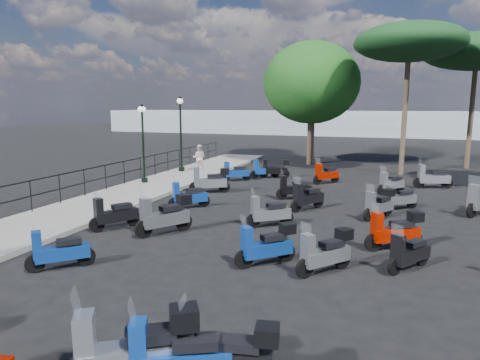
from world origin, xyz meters
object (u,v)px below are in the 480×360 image
(lamp_post_2, at_px, (181,129))
(scooter_29, at_px, (432,178))
(scooter_20, at_px, (409,254))
(scooter_3, at_px, (188,197))
(pine_0, at_px, (409,43))
(scooter_30, at_px, (264,170))
(scooter_14, at_px, (266,246))
(scooter_17, at_px, (326,174))
(pedestrian_far, at_px, (199,158))
(scooter_4, at_px, (210,181))
(scooter_13, at_px, (134,352))
(scooter_7, at_px, (176,360))
(scooter_21, at_px, (395,231))
(scooter_2, at_px, (114,215))
(broadleaf_tree, at_px, (312,83))
(scooter_1, at_px, (59,252))
(scooter_15, at_px, (269,213))
(pine_2, at_px, (314,69))
(scooter_12, at_px, (226,355))
(scooter_9, at_px, (307,198))
(scooter_5, at_px, (235,172))
(scooter_10, at_px, (294,189))
(scooter_22, at_px, (399,198))
(scooter_11, at_px, (275,169))
(scooter_19, at_px, (325,253))
(scooter_8, at_px, (165,216))
(lamp_post_1, at_px, (143,138))

(lamp_post_2, height_order, scooter_29, lamp_post_2)
(lamp_post_2, height_order, scooter_20, lamp_post_2)
(scooter_3, xyz_separation_m, pine_0, (7.55, 10.97, 6.56))
(pine_0, bearing_deg, scooter_30, -151.71)
(scooter_14, bearing_deg, scooter_17, -42.55)
(pedestrian_far, relative_size, scooter_20, 1.17)
(scooter_4, bearing_deg, scooter_17, -75.29)
(scooter_13, bearing_deg, scooter_7, -103.69)
(pine_0, bearing_deg, scooter_21, -91.43)
(scooter_2, xyz_separation_m, scooter_13, (4.90, -6.32, 0.10))
(scooter_20, height_order, broadleaf_tree, broadleaf_tree)
(scooter_1, bearing_deg, scooter_15, -80.81)
(scooter_21, distance_m, pine_2, 20.53)
(scooter_3, xyz_separation_m, scooter_12, (5.07, -9.03, 0.03))
(scooter_20, bearing_deg, scooter_9, -20.45)
(scooter_1, relative_size, scooter_5, 0.94)
(scooter_4, relative_size, pine_0, 0.21)
(scooter_9, bearing_deg, scooter_10, -30.64)
(scooter_20, bearing_deg, lamp_post_2, -7.78)
(scooter_4, bearing_deg, scooter_9, -137.18)
(scooter_20, relative_size, scooter_21, 0.86)
(scooter_22, bearing_deg, scooter_2, 86.09)
(scooter_7, relative_size, scooter_11, 1.02)
(scooter_2, bearing_deg, broadleaf_tree, -67.83)
(scooter_10, xyz_separation_m, scooter_19, (2.37, -7.38, 0.04))
(scooter_14, bearing_deg, scooter_19, -134.93)
(scooter_9, bearing_deg, scooter_12, 126.92)
(scooter_19, bearing_deg, scooter_4, -11.59)
(scooter_4, xyz_separation_m, scooter_17, (4.42, 3.99, -0.09))
(lamp_post_2, bearing_deg, scooter_20, -68.02)
(scooter_13, relative_size, scooter_14, 1.30)
(lamp_post_2, distance_m, scooter_29, 12.98)
(scooter_20, bearing_deg, scooter_22, -52.98)
(scooter_5, distance_m, scooter_15, 8.33)
(pedestrian_far, distance_m, scooter_8, 11.42)
(scooter_2, xyz_separation_m, scooter_3, (0.95, 3.19, -0.02))
(scooter_19, relative_size, scooter_20, 1.06)
(scooter_12, height_order, pine_2, pine_2)
(scooter_30, bearing_deg, lamp_post_2, 54.98)
(lamp_post_1, distance_m, scooter_20, 13.74)
(scooter_5, bearing_deg, scooter_22, -151.35)
(scooter_4, relative_size, scooter_30, 1.25)
(scooter_1, distance_m, scooter_20, 8.13)
(scooter_2, bearing_deg, pedestrian_far, -46.51)
(scooter_5, bearing_deg, lamp_post_1, 88.51)
(scooter_3, relative_size, scooter_12, 0.82)
(scooter_8, distance_m, scooter_20, 6.77)
(scooter_8, bearing_deg, scooter_1, 107.25)
(scooter_7, distance_m, scooter_19, 4.97)
(scooter_8, distance_m, scooter_21, 6.49)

